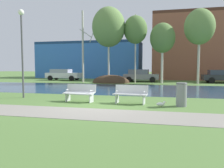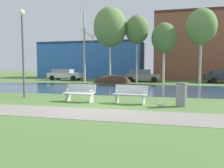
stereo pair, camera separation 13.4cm
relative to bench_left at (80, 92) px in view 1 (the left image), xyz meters
The scene contains 19 objects.
ground_plane 9.08m from the bench_left, 81.98° to the left, with size 120.00×120.00×0.00m, color #517538.
paved_path_strip 2.96m from the bench_left, 64.35° to the right, with size 60.00×2.02×0.01m, color gray.
river_band 7.15m from the bench_left, 79.79° to the left, with size 80.00×8.71×0.01m, color #2D475B.
soil_mound 13.42m from the bench_left, 96.67° to the left, with size 4.14×2.61×1.75m, color #423021.
bench_left is the anchor object (origin of this frame).
bench_right 2.55m from the bench_left, ahead, with size 1.65×0.74×0.87m.
trash_bin 4.85m from the bench_left, ahead, with size 0.48×0.48×1.04m.
seagull 4.03m from the bench_left, ahead, with size 0.43×0.16×0.26m.
streetlamp 4.67m from the bench_left, 169.51° to the left, with size 0.32×0.32×4.90m.
birch_far_left 14.47m from the bench_left, 109.54° to the left, with size 1.53×2.49×7.90m.
birch_left 14.55m from the bench_left, 97.69° to the left, with size 3.57×3.57×8.18m.
birch_center_left 14.86m from the bench_left, 85.70° to the left, with size 2.51×2.51×7.35m.
birch_center 14.99m from the bench_left, 74.28° to the left, with size 2.61×2.61×6.34m.
birch_center_right 16.71m from the bench_left, 61.64° to the left, with size 3.02×3.02×7.62m.
parked_van_nearest_white 18.85m from the bench_left, 117.84° to the left, with size 4.48×1.98×1.44m.
parked_sedan_second_grey 15.81m from the bench_left, 84.74° to the left, with size 4.01×2.11×1.45m.
parked_hatch_third_dark 18.94m from the bench_left, 56.50° to the left, with size 4.62×2.12×1.42m.
building_blue_store 25.83m from the bench_left, 107.38° to the left, with size 16.47×6.17×5.68m.
building_brick_low 25.98m from the bench_left, 71.53° to the left, with size 11.22×9.50×9.04m.
Camera 1 is at (2.79, -9.37, 1.73)m, focal length 35.75 mm.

